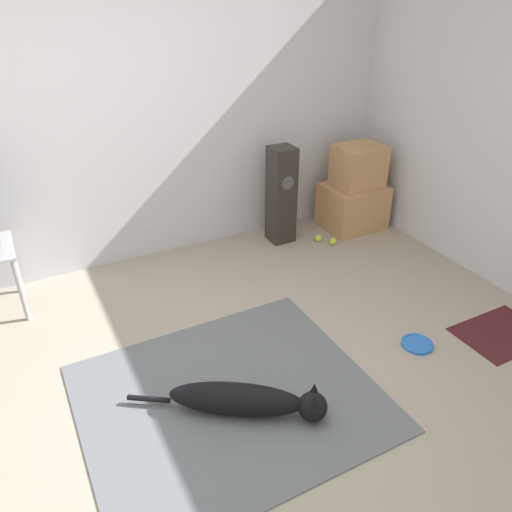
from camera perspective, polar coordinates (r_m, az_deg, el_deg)
name	(u,v)px	position (r m, az deg, el deg)	size (l,w,h in m)	color
ground_plane	(222,419)	(3.03, -3.88, -18.05)	(12.00, 12.00, 0.00)	#9E9384
wall_back	(105,115)	(4.17, -16.89, 15.14)	(8.00, 0.06, 2.55)	silver
area_rug	(229,397)	(3.13, -3.07, -15.82)	(1.72, 1.49, 0.01)	slate
dog	(247,400)	(2.96, -0.98, -16.13)	(1.00, 0.70, 0.22)	black
frisbee	(417,344)	(3.66, 17.94, -9.52)	(0.22, 0.22, 0.03)	blue
cardboard_box_lower	(352,206)	(5.08, 10.95, 5.64)	(0.57, 0.48, 0.43)	tan
cardboard_box_upper	(358,166)	(4.92, 11.62, 10.00)	(0.43, 0.37, 0.40)	tan
floor_speaker	(281,195)	(4.62, 2.90, 6.95)	(0.22, 0.22, 0.91)	#2D2823
tennis_ball_by_boxes	(318,238)	(4.79, 7.11, 2.04)	(0.07, 0.07, 0.07)	#C6E033
tennis_ball_near_speaker	(333,242)	(4.75, 8.79, 1.65)	(0.07, 0.07, 0.07)	#C6E033
door_mat	(501,333)	(3.99, 26.25, -7.91)	(0.63, 0.45, 0.01)	#47191E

